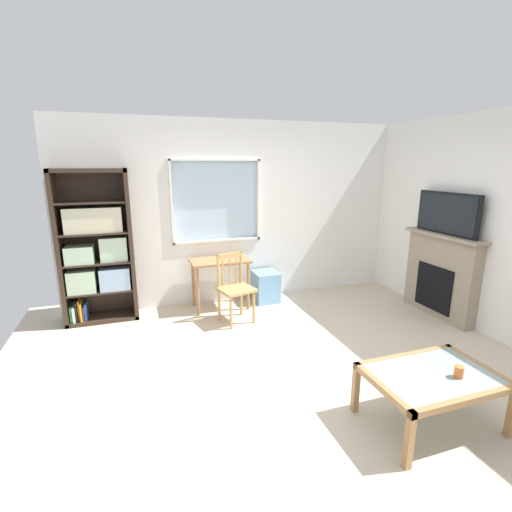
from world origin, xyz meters
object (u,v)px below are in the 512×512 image
Objects in this scene: coffee_table at (432,380)px; sippy_cup at (459,372)px; wooden_chair at (235,287)px; fireplace at (440,275)px; tv at (447,213)px; plastic_drawer_unit at (265,286)px; bookshelf at (97,251)px; desk_under_window at (220,268)px.

coffee_table is 0.20m from sippy_cup.
wooden_chair is 0.75× the size of fireplace.
plastic_drawer_unit is at bearing 148.11° from tv.
sippy_cup is (1.08, -2.53, 0.03)m from wooden_chair.
sippy_cup is at bearing -34.47° from coffee_table.
bookshelf is 2.41× the size of desk_under_window.
plastic_drawer_unit is 0.45× the size of coffee_table.
tv is at bearing -180.00° from fireplace.
coffee_table is 11.11× the size of sippy_cup.
fireplace is at bearing 44.63° from coffee_table.
sippy_cup is at bearing -69.34° from desk_under_window.
fireplace is at bearing 48.65° from sippy_cup.
plastic_drawer_unit is at bearing 95.68° from coffee_table.
sippy_cup is at bearing -131.03° from tv.
tv is 2.66m from coffee_table.
bookshelf is 4.56m from tv.
plastic_drawer_unit is 2.67m from tv.
plastic_drawer_unit is 3.02m from coffee_table.
plastic_drawer_unit is (0.64, 0.57, -0.24)m from wooden_chair.
plastic_drawer_unit is at bearing 98.12° from sippy_cup.
bookshelf is at bearing 130.40° from coffee_table.
tv is 0.96× the size of coffee_table.
desk_under_window is 3.12m from coffee_table.
fireplace is 1.24× the size of tv.
plastic_drawer_unit is 0.38× the size of fireplace.
desk_under_window is 1.80× the size of plastic_drawer_unit.
bookshelf reaches higher than wooden_chair.
tv is 2.59m from sippy_cup.
desk_under_window reaches higher than sippy_cup.
fireplace reaches higher than sippy_cup.
fireplace reaches higher than wooden_chair.
tv is at bearing 48.97° from sippy_cup.
coffee_table is (0.93, -2.43, -0.08)m from wooden_chair.
bookshelf is 4.21m from sippy_cup.
sippy_cup is at bearing -66.93° from wooden_chair.
desk_under_window is 0.80m from plastic_drawer_unit.
fireplace reaches higher than plastic_drawer_unit.
bookshelf is 4.35× the size of plastic_drawer_unit.
sippy_cup reaches higher than coffee_table.
wooden_chair is 0.90× the size of coffee_table.
plastic_drawer_unit is at bearing 148.34° from fireplace.
sippy_cup is at bearing -48.98° from bookshelf.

